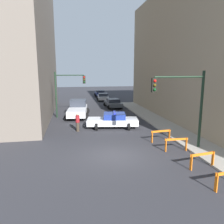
{
  "coord_description": "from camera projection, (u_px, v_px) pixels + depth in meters",
  "views": [
    {
      "loc": [
        -2.59,
        -12.89,
        5.33
      ],
      "look_at": [
        0.9,
        6.21,
        1.62
      ],
      "focal_mm": 35.0,
      "sensor_mm": 36.0,
      "label": 1
    }
  ],
  "objects": [
    {
      "name": "traffic_light_far",
      "position": [
        66.0,
        88.0,
        24.67
      ],
      "size": [
        3.44,
        0.35,
        5.2
      ],
      "color": "black",
      "rests_on": "ground_plane"
    },
    {
      "name": "sidewalk_right",
      "position": [
        204.0,
        148.0,
        14.99
      ],
      "size": [
        2.4,
        44.0,
        0.12
      ],
      "color": "#9E998E",
      "rests_on": "ground_plane"
    },
    {
      "name": "traffic_light_near",
      "position": [
        186.0,
        98.0,
        14.29
      ],
      "size": [
        3.64,
        0.35,
        5.2
      ],
      "color": "black",
      "rests_on": "sidewalk_right"
    },
    {
      "name": "parked_car_near",
      "position": [
        113.0,
        103.0,
        31.7
      ],
      "size": [
        2.46,
        4.41,
        1.31
      ],
      "rotation": [
        0.0,
        0.0,
        0.07
      ],
      "color": "#474C51",
      "rests_on": "ground_plane"
    },
    {
      "name": "barrier_mid",
      "position": [
        202.0,
        158.0,
        11.95
      ],
      "size": [
        1.59,
        0.35,
        0.9
      ],
      "rotation": [
        0.0,
        0.0,
        0.13
      ],
      "color": "orange",
      "rests_on": "ground_plane"
    },
    {
      "name": "white_truck",
      "position": [
        78.0,
        109.0,
        25.45
      ],
      "size": [
        3.0,
        5.58,
        1.9
      ],
      "rotation": [
        0.0,
        0.0,
        -0.1
      ],
      "color": "silver",
      "rests_on": "ground_plane"
    },
    {
      "name": "ground_plane",
      "position": [
        116.0,
        155.0,
        13.91
      ],
      "size": [
        120.0,
        120.0,
        0.0
      ],
      "primitive_type": "plane",
      "color": "#2D2D33"
    },
    {
      "name": "barrier_corner",
      "position": [
        161.0,
        134.0,
        16.45
      ],
      "size": [
        1.6,
        0.3,
        0.9
      ],
      "rotation": [
        0.0,
        0.0,
        0.1
      ],
      "color": "orange",
      "rests_on": "ground_plane"
    },
    {
      "name": "parked_car_mid",
      "position": [
        103.0,
        97.0,
        39.25
      ],
      "size": [
        2.46,
        4.41,
        1.31
      ],
      "rotation": [
        0.0,
        0.0,
        -0.07
      ],
      "color": "silver",
      "rests_on": "ground_plane"
    },
    {
      "name": "barrier_back",
      "position": [
        176.0,
        142.0,
        14.52
      ],
      "size": [
        1.6,
        0.21,
        0.9
      ],
      "rotation": [
        0.0,
        0.0,
        -0.04
      ],
      "color": "orange",
      "rests_on": "ground_plane"
    },
    {
      "name": "pedestrian_crossing",
      "position": [
        78.0,
        122.0,
        19.24
      ],
      "size": [
        0.36,
        0.36,
        1.66
      ],
      "rotation": [
        0.0,
        0.0,
        4.72
      ],
      "color": "#382D23",
      "rests_on": "ground_plane"
    },
    {
      "name": "parked_car_far",
      "position": [
        100.0,
        93.0,
        45.29
      ],
      "size": [
        2.31,
        4.32,
        1.31
      ],
      "rotation": [
        0.0,
        0.0,
        -0.01
      ],
      "color": "navy",
      "rests_on": "ground_plane"
    },
    {
      "name": "police_car",
      "position": [
        113.0,
        120.0,
        20.47
      ],
      "size": [
        4.94,
        2.85,
        1.52
      ],
      "rotation": [
        0.0,
        0.0,
        1.41
      ],
      "color": "white",
      "rests_on": "ground_plane"
    }
  ]
}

